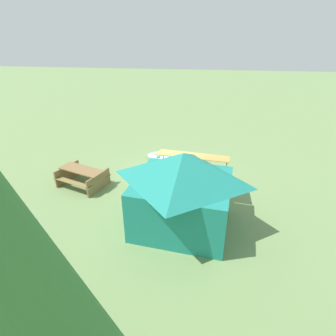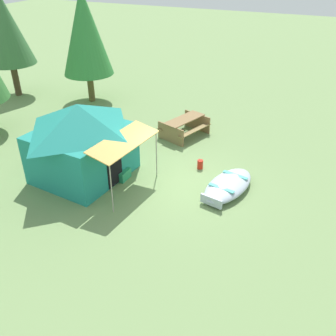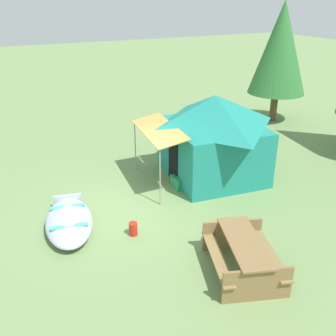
{
  "view_description": "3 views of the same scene",
  "coord_description": "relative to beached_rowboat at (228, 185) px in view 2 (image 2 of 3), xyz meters",
  "views": [
    {
      "loc": [
        -1.4,
        10.82,
        5.98
      ],
      "look_at": [
        0.02,
        0.62,
        0.8
      ],
      "focal_mm": 29.02,
      "sensor_mm": 36.0,
      "label": 1
    },
    {
      "loc": [
        -10.26,
        -4.11,
        7.17
      ],
      "look_at": [
        -0.32,
        0.24,
        0.73
      ],
      "focal_mm": 40.26,
      "sensor_mm": 36.0,
      "label": 2
    },
    {
      "loc": [
        9.0,
        -3.33,
        5.55
      ],
      "look_at": [
        0.05,
        1.22,
        1.03
      ],
      "focal_mm": 41.71,
      "sensor_mm": 36.0,
      "label": 3
    }
  ],
  "objects": [
    {
      "name": "pine_tree_back_left",
      "position": [
        4.57,
        13.24,
        3.29
      ],
      "size": [
        2.56,
        2.56,
        5.31
      ],
      "color": "#483624",
      "rests_on": "ground_plane"
    },
    {
      "name": "beached_rowboat",
      "position": [
        0.0,
        0.0,
        0.0
      ],
      "size": [
        2.67,
        1.67,
        0.41
      ],
      "color": "#A7B3C3",
      "rests_on": "ground_plane"
    },
    {
      "name": "picnic_table",
      "position": [
        3.42,
        2.93,
        0.28
      ],
      "size": [
        2.31,
        1.97,
        0.79
      ],
      "color": "olive",
      "rests_on": "ground_plane"
    },
    {
      "name": "fuel_can",
      "position": [
        1.03,
        1.35,
        -0.04
      ],
      "size": [
        0.28,
        0.28,
        0.34
      ],
      "primitive_type": "cylinder",
      "rotation": [
        0.0,
        0.0,
        4.31
      ],
      "color": "red",
      "rests_on": "ground_plane"
    },
    {
      "name": "canvas_cabin_tent",
      "position": [
        -1.04,
        5.0,
        1.18
      ],
      "size": [
        3.6,
        4.12,
        2.7
      ],
      "color": "#1E8378",
      "rests_on": "ground_plane"
    },
    {
      "name": "pine_tree_side",
      "position": [
        5.44,
        9.0,
        3.31
      ],
      "size": [
        2.52,
        2.52,
        5.61
      ],
      "color": "brown",
      "rests_on": "ground_plane"
    },
    {
      "name": "ground_plane",
      "position": [
        -0.23,
        1.72,
        -0.21
      ],
      "size": [
        80.0,
        80.0,
        0.0
      ],
      "primitive_type": "plane",
      "color": "#6E8B54"
    },
    {
      "name": "cooler_box",
      "position": [
        -0.76,
        3.63,
        -0.04
      ],
      "size": [
        0.59,
        0.41,
        0.35
      ],
      "primitive_type": "cube",
      "rotation": [
        0.0,
        0.0,
        3.09
      ],
      "color": "#248B5A",
      "rests_on": "ground_plane"
    }
  ]
}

